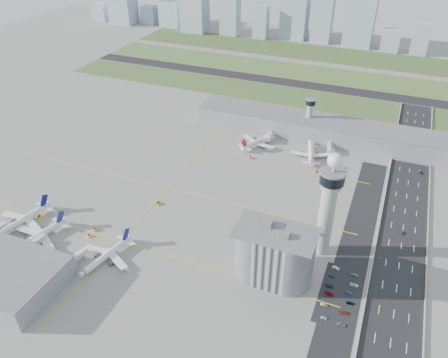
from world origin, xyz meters
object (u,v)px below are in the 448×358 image
at_px(car_lot_7, 344,313).
at_px(control_tower, 329,201).
at_px(secondary_tower, 309,114).
at_px(car_lot_2, 329,294).
at_px(car_lot_1, 324,305).
at_px(car_lot_5, 336,268).
at_px(airplane_far_b, 311,150).
at_px(car_hw_1, 402,233).
at_px(tug_2, 88,236).
at_px(car_lot_6, 341,325).
at_px(airplane_far_a, 259,138).
at_px(admin_building, 274,254).
at_px(jet_bridge_near_2, 67,266).
at_px(car_lot_11, 355,275).
at_px(car_lot_10, 354,285).
at_px(car_lot_3, 330,286).
at_px(tug_3, 158,203).
at_px(car_hw_4, 404,134).
at_px(airplane_near_b, 35,234).
at_px(car_lot_4, 332,276).
at_px(airplane_near_a, 20,218).
at_px(tug_0, 40,217).
at_px(airplane_near_c, 105,253).
at_px(car_lot_8, 350,303).
at_px(car_lot_9, 348,293).
at_px(car_lot_0, 324,318).
at_px(jet_bridge_far_1, 329,145).
at_px(jet_bridge_far_0, 270,134).
at_px(tug_1, 95,229).
at_px(car_hw_2, 421,173).
at_px(tug_4, 250,157).
at_px(jet_bridge_near_1, 25,252).

bearing_deg(car_lot_7, control_tower, 21.13).
distance_m(secondary_tower, car_lot_2, 182.50).
relative_size(car_lot_1, car_lot_5, 0.86).
distance_m(airplane_far_b, car_hw_1, 102.10).
distance_m(tug_2, car_lot_6, 152.26).
xyz_separation_m(control_tower, tug_2, (-131.86, -41.87, -34.24)).
bearing_deg(airplane_far_a, admin_building, -135.16).
xyz_separation_m(jet_bridge_near_2, car_lot_11, (146.31, 55.86, -2.23)).
xyz_separation_m(car_lot_1, car_lot_10, (11.97, 19.34, 0.09)).
bearing_deg(airplane_far_a, car_lot_3, -124.47).
distance_m(tug_3, car_hw_4, 222.54).
xyz_separation_m(airplane_near_b, car_lot_4, (167.54, 38.90, -5.19)).
xyz_separation_m(airplane_near_a, tug_0, (4.63, 10.11, -4.97)).
xyz_separation_m(airplane_near_c, jet_bridge_near_2, (-14.79, -14.26, -2.51)).
xyz_separation_m(airplane_near_c, tug_2, (-21.65, 12.87, -4.56)).
distance_m(airplane_near_a, car_lot_6, 197.07).
bearing_deg(car_lot_5, car_lot_8, -144.13).
xyz_separation_m(car_lot_4, car_lot_7, (10.22, -22.43, 0.08)).
height_order(car_lot_9, car_lot_10, car_lot_10).
distance_m(airplane_near_b, airplane_near_c, 47.35).
height_order(car_lot_0, car_lot_5, car_lot_5).
xyz_separation_m(jet_bridge_far_1, tug_0, (-152.13, -162.77, -1.95)).
relative_size(car_lot_4, car_lot_6, 0.76).
relative_size(jet_bridge_far_0, tug_1, 4.65).
bearing_deg(airplane_far_b, admin_building, 170.39).
bearing_deg(secondary_tower, airplane_far_a, -133.93).
bearing_deg(jet_bridge_near_2, tug_3, -2.15).
distance_m(car_lot_6, car_lot_10, 28.26).
relative_size(car_lot_10, car_hw_2, 1.11).
xyz_separation_m(jet_bridge_far_0, car_lot_8, (91.99, -157.84, -2.24)).
distance_m(tug_4, car_lot_0, 156.15).
xyz_separation_m(airplane_far_b, car_lot_8, (52.47, -138.85, -4.79)).
relative_size(tug_0, car_lot_5, 0.79).
distance_m(car_hw_2, car_hw_4, 62.82).
bearing_deg(airplane_near_c, jet_bridge_far_1, 165.10).
distance_m(tug_0, tug_3, 75.28).
height_order(jet_bridge_near_1, car_lot_4, jet_bridge_near_1).
height_order(airplane_near_b, car_hw_4, airplane_near_b).
distance_m(airplane_near_c, car_lot_3, 123.87).
bearing_deg(tug_2, car_hw_1, 135.14).
bearing_deg(car_hw_4, car_hw_1, -92.20).
height_order(airplane_near_c, car_lot_9, airplane_near_c).
bearing_deg(car_lot_0, tug_4, 31.68).
distance_m(car_lot_1, car_lot_10, 22.75).
bearing_deg(tug_4, car_hw_1, 136.09).
relative_size(car_lot_4, car_lot_5, 0.82).
xyz_separation_m(admin_building, car_lot_0, (31.68, -17.94, -14.75)).
height_order(control_tower, car_lot_0, control_tower).
distance_m(jet_bridge_near_2, car_hw_4, 289.39).
relative_size(jet_bridge_near_2, jet_bridge_far_0, 1.00).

